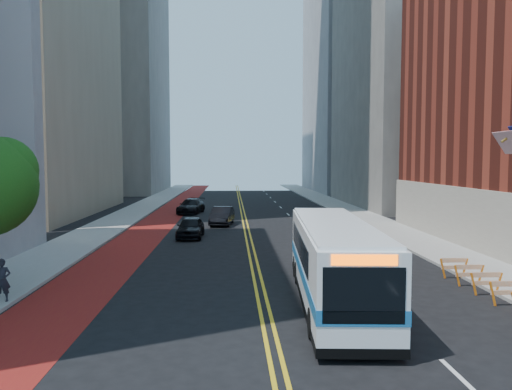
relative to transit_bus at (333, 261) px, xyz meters
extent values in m
plane|color=black|center=(-2.83, -4.93, -1.74)|extent=(160.00, 160.00, 0.00)
cube|color=gray|center=(-14.83, 25.07, -1.67)|extent=(4.00, 140.00, 0.15)
cube|color=gray|center=(9.17, 25.07, -1.67)|extent=(4.00, 140.00, 0.15)
cube|color=maroon|center=(-10.93, 25.07, -1.74)|extent=(3.60, 140.00, 0.01)
cube|color=gold|center=(-3.01, 25.07, -1.74)|extent=(0.14, 140.00, 0.01)
cube|color=gold|center=(-2.65, 25.07, -1.74)|extent=(0.14, 140.00, 0.01)
cube|color=silver|center=(1.97, -6.93, -1.73)|extent=(0.14, 2.20, 0.01)
cube|color=silver|center=(1.97, 1.07, -1.73)|extent=(0.14, 2.20, 0.01)
cube|color=silver|center=(1.97, 9.07, -1.73)|extent=(0.14, 2.20, 0.01)
cube|color=silver|center=(1.97, 17.07, -1.73)|extent=(0.14, 2.20, 0.01)
cube|color=silver|center=(1.97, 25.07, -1.73)|extent=(0.14, 2.20, 0.01)
cube|color=silver|center=(1.97, 33.07, -1.73)|extent=(0.14, 2.20, 0.01)
cube|color=silver|center=(1.97, 41.07, -1.73)|extent=(0.14, 2.20, 0.01)
cube|color=silver|center=(1.97, 49.07, -1.73)|extent=(0.14, 2.20, 0.01)
cube|color=silver|center=(1.97, 57.07, -1.73)|extent=(0.14, 2.20, 0.01)
cube|color=silver|center=(1.97, 65.07, -1.73)|extent=(0.14, 2.20, 0.01)
cube|color=silver|center=(1.97, 73.07, -1.73)|extent=(0.14, 2.20, 0.01)
cube|color=silver|center=(1.97, 81.07, -1.73)|extent=(0.14, 2.20, 0.01)
cube|color=#9E9384|center=(11.22, 7.07, 0.26)|extent=(0.50, 36.00, 4.00)
cube|color=black|center=(11.32, 8.07, -0.64)|extent=(0.35, 2.80, 2.20)
cube|color=black|center=(11.32, 15.07, -0.64)|extent=(0.35, 2.80, 2.20)
cube|color=#B21419|center=(8.87, 3.07, 4.86)|extent=(0.75, 1.90, 1.05)
cube|color=slate|center=(20.17, 43.07, 18.26)|extent=(18.00, 26.00, 40.00)
cube|color=gray|center=(21.17, 73.07, 25.76)|extent=(20.00, 28.00, 55.00)
cube|color=slate|center=(-26.83, 73.07, 30.76)|extent=(20.00, 26.00, 65.00)
cube|color=orange|center=(6.22, -0.73, -1.24)|extent=(0.32, 0.06, 0.99)
cube|color=orange|center=(6.77, -0.73, -0.84)|extent=(1.25, 0.05, 0.22)
cube|color=orange|center=(6.77, -0.73, -1.19)|extent=(1.25, 0.05, 0.18)
cube|color=orange|center=(6.22, 0.82, -1.24)|extent=(0.32, 0.06, 0.99)
cube|color=orange|center=(7.32, 0.82, -1.24)|extent=(0.32, 0.06, 0.99)
cube|color=orange|center=(6.77, 0.82, -0.84)|extent=(1.25, 0.05, 0.22)
cube|color=orange|center=(6.77, 0.82, -1.19)|extent=(1.25, 0.05, 0.18)
cube|color=orange|center=(6.22, 2.37, -1.24)|extent=(0.32, 0.06, 0.99)
cube|color=orange|center=(7.32, 2.37, -1.24)|extent=(0.32, 0.06, 0.99)
cube|color=orange|center=(6.77, 2.37, -0.84)|extent=(1.25, 0.05, 0.22)
cube|color=orange|center=(6.77, 2.37, -1.19)|extent=(1.25, 0.05, 0.18)
cube|color=orange|center=(6.22, 3.92, -1.24)|extent=(0.32, 0.06, 0.99)
cube|color=orange|center=(7.32, 3.92, -1.24)|extent=(0.32, 0.06, 0.99)
cube|color=orange|center=(6.77, 3.92, -0.84)|extent=(1.25, 0.05, 0.22)
cube|color=orange|center=(6.77, 3.92, -1.19)|extent=(1.25, 0.05, 0.18)
sphere|color=#0F470F|center=(-13.53, 1.47, 3.61)|extent=(2.80, 2.80, 2.80)
cube|color=white|center=(-0.01, -0.13, 0.05)|extent=(3.44, 12.24, 2.87)
cube|color=#1B619F|center=(-0.01, -0.13, -0.38)|extent=(3.49, 12.29, 0.45)
cube|color=black|center=(0.05, 0.67, 0.53)|extent=(3.24, 8.63, 0.96)
cube|color=black|center=(-0.42, -6.13, 0.27)|extent=(2.31, 0.26, 1.61)
cube|color=black|center=(0.40, 5.87, 0.48)|extent=(2.10, 0.24, 1.01)
cube|color=#FF5905|center=(-0.42, -6.14, 1.28)|extent=(1.84, 0.21, 0.30)
cube|color=white|center=(-0.01, -0.13, 1.53)|extent=(3.27, 11.63, 0.12)
cube|color=black|center=(-0.01, -0.13, -1.39)|extent=(3.47, 12.27, 0.30)
cylinder|color=black|center=(-1.46, -3.91, -1.24)|extent=(0.37, 1.03, 1.01)
cylinder|color=black|center=(0.91, -4.07, -1.24)|extent=(0.37, 1.03, 1.01)
cylinder|color=black|center=(-0.96, 3.33, -1.24)|extent=(0.37, 1.03, 1.01)
cylinder|color=black|center=(1.41, 3.16, -1.24)|extent=(0.37, 1.03, 1.01)
cylinder|color=black|center=(-0.86, 4.78, -1.24)|extent=(0.37, 1.03, 1.01)
cylinder|color=black|center=(1.51, 4.61, -1.24)|extent=(0.37, 1.03, 1.01)
imported|color=black|center=(-7.15, 17.57, -0.96)|extent=(1.98, 4.63, 1.56)
imported|color=black|center=(-4.93, 24.86, -0.94)|extent=(2.29, 5.05, 1.61)
imported|color=black|center=(-8.47, 34.66, -0.95)|extent=(3.09, 5.73, 1.58)
imported|color=black|center=(-13.23, 0.42, -0.73)|extent=(0.70, 0.53, 1.72)
camera|label=1|loc=(-4.10, -19.62, 4.04)|focal=35.00mm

